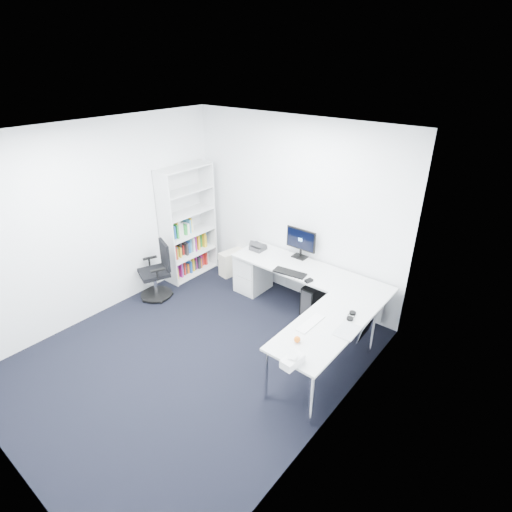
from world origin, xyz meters
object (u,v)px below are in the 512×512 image
Objects in this scene: bookshelf at (188,223)px; task_chair at (154,271)px; l_desk at (294,301)px; monitor at (300,243)px; laptop at (348,323)px.

task_chair is at bearing -80.76° from bookshelf.
monitor is at bearing 118.48° from l_desk.
l_desk is 2.20m from task_chair.
bookshelf is 3.33m from laptop.
l_desk is 4.84× the size of monitor.
task_chair is 1.84× the size of monitor.
monitor is (1.72, 1.41, 0.47)m from task_chair.
monitor reaches higher than laptop.
bookshelf is 1.01m from task_chair.
laptop reaches higher than l_desk.
monitor is at bearing 61.57° from task_chair.
monitor is 1.51× the size of laptop.
l_desk is at bearing -61.36° from monitor.
task_chair is 3.15m from laptop.
bookshelf is at bearing 166.97° from laptop.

